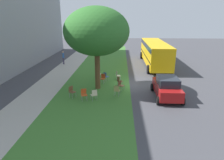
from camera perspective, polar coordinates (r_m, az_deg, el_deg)
The scene contains 17 objects.
ground at distance 18.25m, azimuth 5.69°, elevation -1.29°, with size 80.00×80.00×0.00m, color #424247.
grass_verge at distance 18.35m, azimuth -4.33°, elevation -1.13°, with size 48.00×6.00×0.01m, color #3D752D.
sidewalk_strip at distance 19.38m, azimuth -17.37°, elevation -0.89°, with size 48.00×2.80×0.01m, color #ADA89E.
street_tree at distance 16.26m, azimuth -4.47°, elevation 13.74°, with size 5.26×5.26×6.77m.
chair_0 at distance 15.51m, azimuth -11.50°, elevation -3.08°, with size 0.58×0.58×0.88m.
chair_1 at distance 14.80m, azimuth -8.09°, elevation -3.93°, with size 0.54×0.53×0.88m.
chair_2 at distance 18.96m, azimuth -1.84°, elevation 1.18°, with size 0.59×0.59×0.88m.
chair_3 at distance 18.41m, azimuth -2.69°, elevation 0.65°, with size 0.53×0.53×0.88m.
chair_4 at distance 16.58m, azimuth 2.54°, elevation -1.33°, with size 0.58×0.58×0.88m.
chair_5 at distance 14.62m, azimuth -5.18°, elevation -4.10°, with size 0.57×0.56×0.88m.
chair_6 at distance 17.58m, azimuth 2.13°, elevation -0.19°, with size 0.56×0.56×0.88m.
chair_7 at distance 19.28m, azimuth 1.63°, elevation 1.46°, with size 0.51×0.51×0.88m.
chair_8 at distance 15.38m, azimuth 1.39°, elevation -2.89°, with size 0.52×0.52×0.88m.
chair_9 at distance 19.96m, azimuth -3.92°, elevation 2.01°, with size 0.58×0.58×0.88m.
parked_car at distance 15.62m, azimuth 15.51°, elevation -1.99°, with size 3.70×1.92×1.65m.
school_bus at distance 25.66m, azimuth 12.28°, elevation 8.06°, with size 10.40×2.80×2.88m.
pedestrian_0 at distance 26.51m, azimuth -13.84°, elevation 6.42°, with size 0.41×0.34×1.69m.
Camera 1 is at (-17.21, 1.02, 5.99)m, focal length 31.75 mm.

